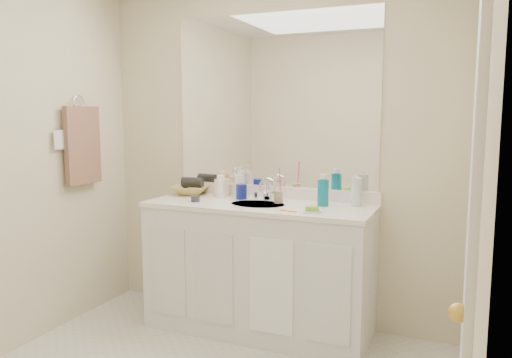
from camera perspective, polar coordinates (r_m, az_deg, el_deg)
The scene contains 27 objects.
wall_back at distance 3.54m, azimuth 2.07°, elevation 3.04°, with size 2.60×0.02×2.40m, color beige.
wall_right at distance 2.01m, azimuth 23.88°, elevation -0.98°, with size 0.02×2.60×2.40m, color beige.
vanity_cabinet at distance 3.43m, azimuth 0.33°, elevation -10.29°, with size 1.50×0.55×0.85m, color white.
countertop at distance 3.33m, azimuth 0.34°, elevation -3.06°, with size 1.52×0.57×0.03m, color white.
backsplash at distance 3.56m, azimuth 1.96°, elevation -1.48°, with size 1.52×0.03×0.08m, color white.
sink_basin at distance 3.31m, azimuth 0.20°, elevation -3.06°, with size 0.37×0.37×0.02m, color beige.
faucet at distance 3.46m, azimuth 1.36°, elevation -1.47°, with size 0.02×0.02×0.11m, color silver.
mirror at distance 3.52m, azimuth 2.06°, elevation 8.88°, with size 1.48×0.01×1.20m, color white.
blue_mug at distance 3.49m, azimuth -1.68°, elevation -1.46°, with size 0.08×0.08×0.10m, color navy.
tan_cup at distance 3.34m, azimuth 2.59°, elevation -2.05°, with size 0.06×0.06×0.08m, color tan.
toothbrush at distance 3.32m, azimuth 2.76°, elevation -0.21°, with size 0.01×0.01×0.19m, color #E13B7F.
mouthwash_bottle at distance 3.26m, azimuth 7.67°, elevation -1.56°, with size 0.07×0.07×0.17m, color #0B6E86.
clear_pump_bottle at distance 3.28m, azimuth 11.43°, elevation -1.47°, with size 0.07×0.07×0.18m, color silver.
soap_dish at distance 3.04m, azimuth 6.42°, elevation -3.72°, with size 0.10×0.08×0.01m, color silver.
green_soap at distance 3.03m, azimuth 6.42°, elevation -3.38°, with size 0.08×0.05×0.03m, color #7FBA2D.
orange_comb at distance 3.07m, azimuth 3.76°, elevation -3.65°, with size 0.11×0.02×0.00m, color orange.
dark_jar at distance 3.41m, azimuth -6.95°, elevation -2.24°, with size 0.06×0.06×0.04m, color #2E2E34.
extra_white_bottle at distance 3.53m, azimuth -4.08°, elevation -0.88°, with size 0.05×0.05×0.16m, color white.
soap_bottle_white at distance 3.58m, azimuth -1.87°, elevation -0.31°, with size 0.08×0.08×0.22m, color silver.
soap_bottle_cream at distance 3.61m, azimuth -3.87°, elevation -0.51°, with size 0.08×0.09×0.19m, color #FAE7CC.
soap_bottle_yellow at distance 3.66m, azimuth -4.00°, elevation -0.68°, with size 0.12×0.12×0.15m, color #EDBC5C.
wicker_basket at distance 3.72m, azimuth -7.54°, elevation -1.26°, with size 0.26×0.26×0.06m, color #AA8D44.
hair_dryer at distance 3.70m, azimuth -7.29°, elevation -0.40°, with size 0.08×0.08×0.15m, color black.
towel_ring at distance 3.75m, azimuth -19.62°, elevation 8.22°, with size 0.11×0.11×0.01m, color silver.
hand_towel at distance 3.74m, azimuth -19.19°, elevation 3.65°, with size 0.04×0.32×0.55m, color brown.
switch_plate at distance 3.61m, azimuth -21.61°, elevation 4.20°, with size 0.01×0.09×0.13m, color white.
door at distance 1.76m, azimuth 23.24°, elevation -8.78°, with size 0.02×0.82×2.00m, color white.
Camera 1 is at (1.26, -1.99, 1.47)m, focal length 35.00 mm.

